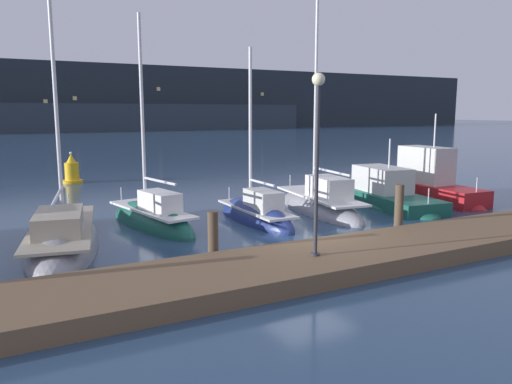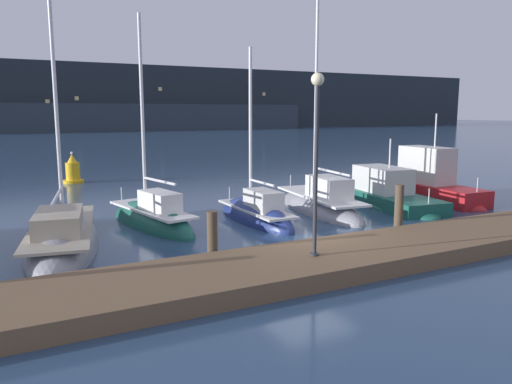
{
  "view_description": "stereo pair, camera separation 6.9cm",
  "coord_description": "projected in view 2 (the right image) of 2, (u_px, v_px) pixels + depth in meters",
  "views": [
    {
      "loc": [
        -8.24,
        -12.36,
        4.05
      ],
      "look_at": [
        0.0,
        3.26,
        1.2
      ],
      "focal_mm": 35.0,
      "sensor_mm": 36.0,
      "label": 1
    },
    {
      "loc": [
        -8.18,
        -12.39,
        4.05
      ],
      "look_at": [
        0.0,
        3.26,
        1.2
      ],
      "focal_mm": 35.0,
      "sensor_mm": 36.0,
      "label": 2
    }
  ],
  "objects": [
    {
      "name": "mooring_pile_2",
      "position": [
        399.0,
        211.0,
        16.16
      ],
      "size": [
        0.28,
        0.28,
        1.73
      ],
      "primitive_type": "cylinder",
      "color": "#4C3D2D",
      "rests_on": "ground"
    },
    {
      "name": "dock",
      "position": [
        349.0,
        256.0,
        13.32
      ],
      "size": [
        28.31,
        2.8,
        0.45
      ],
      "primitive_type": "cube",
      "color": "brown",
      "rests_on": "ground"
    },
    {
      "name": "channel_buoy",
      "position": [
        73.0,
        172.0,
        28.63
      ],
      "size": [
        1.18,
        1.18,
        1.79
      ],
      "color": "gold",
      "rests_on": "ground"
    },
    {
      "name": "sailboat_berth_5",
      "position": [
        320.0,
        208.0,
        20.44
      ],
      "size": [
        2.65,
        6.63,
        9.74
      ],
      "color": "gray",
      "rests_on": "ground"
    },
    {
      "name": "mooring_pile_1",
      "position": [
        212.0,
        239.0,
        13.19
      ],
      "size": [
        0.28,
        0.28,
        1.46
      ],
      "primitive_type": "cylinder",
      "color": "#4C3D2D",
      "rests_on": "ground"
    },
    {
      "name": "motorboat_berth_7",
      "position": [
        432.0,
        190.0,
        23.01
      ],
      "size": [
        2.18,
        5.86,
        4.49
      ],
      "color": "red",
      "rests_on": "ground"
    },
    {
      "name": "sailboat_berth_3",
      "position": [
        152.0,
        223.0,
        17.77
      ],
      "size": [
        2.41,
        5.62,
        8.23
      ],
      "color": "#195647",
      "rests_on": "ground"
    },
    {
      "name": "sailboat_berth_2",
      "position": [
        63.0,
        243.0,
        15.23
      ],
      "size": [
        3.43,
        7.7,
        9.64
      ],
      "color": "gray",
      "rests_on": "ground"
    },
    {
      "name": "hillside_backdrop",
      "position": [
        25.0,
        100.0,
        104.48
      ],
      "size": [
        240.0,
        23.0,
        14.2
      ],
      "color": "#232B33",
      "rests_on": "ground"
    },
    {
      "name": "sailboat_berth_4",
      "position": [
        256.0,
        218.0,
        18.65
      ],
      "size": [
        1.45,
        5.18,
        7.18
      ],
      "color": "navy",
      "rests_on": "ground"
    },
    {
      "name": "dock_lamppost",
      "position": [
        317.0,
        137.0,
        12.16
      ],
      "size": [
        0.32,
        0.32,
        4.53
      ],
      "color": "#2D2D33",
      "rests_on": "dock"
    },
    {
      "name": "ground_plane",
      "position": [
        305.0,
        246.0,
        15.23
      ],
      "size": [
        400.0,
        400.0,
        0.0
      ],
      "primitive_type": "plane",
      "color": "navy"
    },
    {
      "name": "motorboat_berth_6",
      "position": [
        388.0,
        199.0,
        21.72
      ],
      "size": [
        3.15,
        6.46,
        3.36
      ],
      "color": "#195647",
      "rests_on": "ground"
    }
  ]
}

